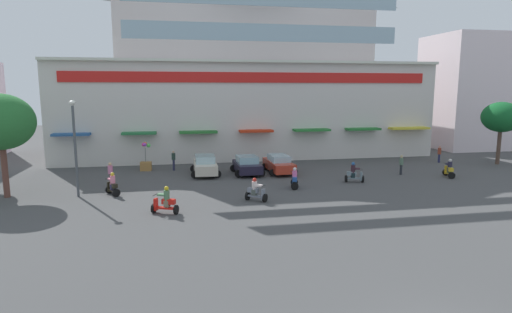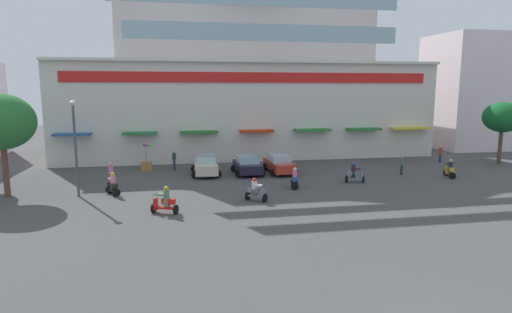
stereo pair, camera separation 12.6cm
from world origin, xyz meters
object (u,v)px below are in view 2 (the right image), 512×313
object	(u,v)px
scooter_rider_3	(354,174)
balloon_vendor_cart	(147,161)
parked_car_1	(248,165)
pedestrian_2	(440,153)
scooter_rider_0	(113,186)
pedestrian_1	(402,164)
streetlamp_near	(75,141)
parked_car_2	(279,164)
scooter_rider_6	(165,202)
plaza_tree_1	(503,117)
plaza_tree_0	(1,122)
scooter_rider_2	(450,170)
pedestrian_3	(174,159)
scooter_rider_4	(256,192)
scooter_rider_5	(295,179)
parked_car_0	(206,165)
pedestrian_0	(111,172)

from	to	relation	value
scooter_rider_3	balloon_vendor_cart	xyz separation A→B (m)	(-15.46, 7.49, 0.20)
parked_car_1	pedestrian_2	xyz separation A→B (m)	(18.64, 2.07, 0.16)
scooter_rider_0	pedestrian_1	distance (m)	22.08
pedestrian_2	scooter_rider_3	bearing A→B (deg)	-150.09
streetlamp_near	parked_car_2	bearing A→B (deg)	19.67
scooter_rider_6	plaza_tree_1	bearing A→B (deg)	19.10
plaza_tree_0	scooter_rider_2	size ratio (longest dim) A/B	4.31
parked_car_2	scooter_rider_6	world-z (taller)	scooter_rider_6
pedestrian_1	balloon_vendor_cart	bearing A→B (deg)	164.79
plaza_tree_0	balloon_vendor_cart	distance (m)	11.76
scooter_rider_3	scooter_rider_6	bearing A→B (deg)	-157.74
parked_car_2	pedestrian_3	bearing A→B (deg)	162.68
parked_car_1	scooter_rider_4	xyz separation A→B (m)	(-0.84, -8.33, -0.14)
scooter_rider_0	pedestrian_2	distance (m)	29.29
plaza_tree_0	scooter_rider_5	world-z (taller)	plaza_tree_0
parked_car_0	scooter_rider_3	world-z (taller)	parked_car_0
scooter_rider_5	scooter_rider_6	size ratio (longest dim) A/B	0.96
plaza_tree_1	parked_car_1	distance (m)	23.65
scooter_rider_3	streetlamp_near	xyz separation A→B (m)	(-19.16, -0.69, 3.01)
pedestrian_1	pedestrian_3	size ratio (longest dim) A/B	0.94
scooter_rider_0	scooter_rider_3	bearing A→B (deg)	2.40
parked_car_2	scooter_rider_5	world-z (taller)	scooter_rider_5
scooter_rider_6	pedestrian_0	distance (m)	8.59
pedestrian_3	scooter_rider_2	bearing A→B (deg)	-17.90
plaza_tree_1	plaza_tree_0	bearing A→B (deg)	-173.23
balloon_vendor_cart	pedestrian_0	bearing A→B (deg)	-111.00
scooter_rider_5	scooter_rider_0	bearing A→B (deg)	178.90
pedestrian_0	parked_car_2	bearing A→B (deg)	10.74
parked_car_0	scooter_rider_6	distance (m)	10.69
scooter_rider_0	balloon_vendor_cart	world-z (taller)	balloon_vendor_cart
scooter_rider_3	pedestrian_3	world-z (taller)	pedestrian_3
pedestrian_0	streetlamp_near	xyz separation A→B (m)	(-1.62, -2.75, 2.64)
pedestrian_1	pedestrian_2	distance (m)	7.92
plaza_tree_0	pedestrian_0	world-z (taller)	plaza_tree_0
scooter_rider_4	pedestrian_2	xyz separation A→B (m)	(19.48, 10.40, 0.31)
parked_car_1	pedestrian_3	xyz separation A→B (m)	(-5.86, 2.71, 0.23)
plaza_tree_0	streetlamp_near	world-z (taller)	plaza_tree_0
scooter_rider_5	pedestrian_0	xyz separation A→B (m)	(-12.71, 3.01, 0.36)
scooter_rider_4	pedestrian_2	bearing A→B (deg)	28.10
plaza_tree_0	plaza_tree_1	bearing A→B (deg)	6.77
balloon_vendor_cart	pedestrian_3	bearing A→B (deg)	-8.01
parked_car_1	scooter_rider_2	world-z (taller)	parked_car_1
parked_car_2	streetlamp_near	world-z (taller)	streetlamp_near
scooter_rider_0	pedestrian_0	size ratio (longest dim) A/B	0.90
scooter_rider_6	pedestrian_2	distance (m)	27.69
pedestrian_2	scooter_rider_5	bearing A→B (deg)	-155.20
plaza_tree_1	parked_car_1	size ratio (longest dim) A/B	1.47
scooter_rider_0	scooter_rider_4	xyz separation A→B (m)	(8.90, -3.16, -0.03)
parked_car_1	scooter_rider_2	xyz separation A→B (m)	(15.34, -4.14, -0.14)
plaza_tree_0	pedestrian_2	bearing A→B (deg)	10.57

